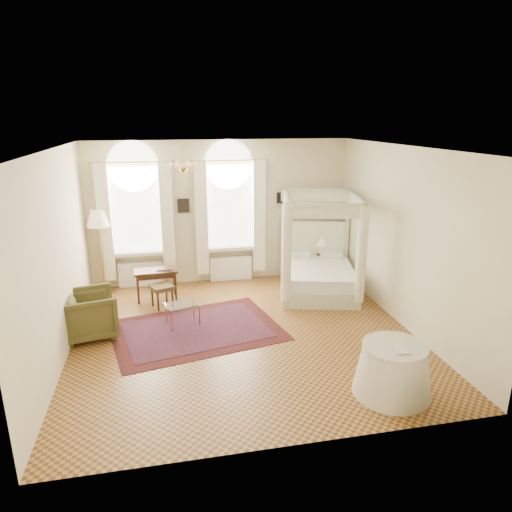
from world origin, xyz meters
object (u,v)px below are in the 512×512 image
(canopy_bed, at_px, (318,271))
(writing_desk, at_px, (156,274))
(armchair, at_px, (90,314))
(nightstand, at_px, (322,264))
(coffee_table, at_px, (182,306))
(stool, at_px, (162,289))
(side_table, at_px, (393,370))
(floor_lamp, at_px, (98,223))

(canopy_bed, distance_m, writing_desk, 3.54)
(armchair, bearing_deg, writing_desk, -49.53)
(nightstand, height_order, coffee_table, nightstand)
(nightstand, height_order, stool, nightstand)
(writing_desk, bearing_deg, nightstand, 9.55)
(stool, height_order, coffee_table, stool)
(canopy_bed, distance_m, side_table, 3.93)
(nightstand, height_order, armchair, armchair)
(floor_lamp, bearing_deg, stool, -41.71)
(armchair, relative_size, floor_lamp, 0.49)
(nightstand, height_order, side_table, side_table)
(side_table, bearing_deg, writing_desk, 127.62)
(nightstand, bearing_deg, floor_lamp, 180.00)
(nightstand, relative_size, writing_desk, 0.70)
(stool, distance_m, armchair, 1.65)
(floor_lamp, bearing_deg, coffee_table, -51.72)
(armchair, height_order, side_table, armchair)
(stool, distance_m, side_table, 4.94)
(side_table, bearing_deg, canopy_bed, 86.45)
(stool, bearing_deg, coffee_table, -68.64)
(nightstand, height_order, writing_desk, writing_desk)
(nightstand, bearing_deg, armchair, -156.92)
(nightstand, relative_size, coffee_table, 0.90)
(stool, xyz_separation_m, armchair, (-1.27, -1.06, 0.02))
(nightstand, distance_m, armchair, 5.59)
(stool, height_order, armchair, armchair)
(nightstand, xyz_separation_m, floor_lamp, (-5.14, 0.00, 1.27))
(stool, relative_size, armchair, 0.59)
(nightstand, distance_m, coffee_table, 4.07)
(coffee_table, relative_size, floor_lamp, 0.38)
(armchair, distance_m, coffee_table, 1.64)
(stool, bearing_deg, nightstand, 16.28)
(writing_desk, bearing_deg, floor_lamp, 149.91)
(floor_lamp, bearing_deg, side_table, -47.99)
(writing_desk, height_order, floor_lamp, floor_lamp)
(armchair, bearing_deg, coffee_table, -98.22)
(writing_desk, distance_m, coffee_table, 1.50)
(canopy_bed, bearing_deg, writing_desk, 174.64)
(nightstand, distance_m, writing_desk, 4.05)
(armchair, distance_m, floor_lamp, 2.49)
(canopy_bed, relative_size, armchair, 2.53)
(canopy_bed, xyz_separation_m, side_table, (-0.24, -3.92, -0.13))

